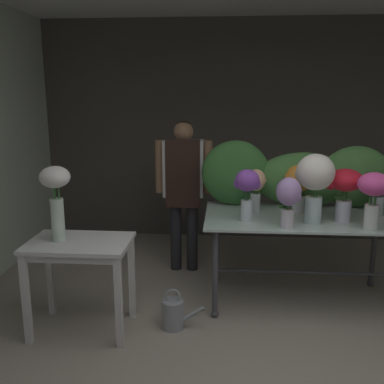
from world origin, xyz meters
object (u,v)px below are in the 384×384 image
at_px(vase_magenta_roses, 378,189).
at_px(side_table_white, 80,254).
at_px(vase_ivory_lilies, 315,179).
at_px(vase_violet_snapdragons, 247,188).
at_px(vase_crimson_anemones, 345,187).
at_px(vase_white_roses_tall, 56,193).
at_px(vase_sunset_freesia, 299,182).
at_px(watering_can, 174,313).
at_px(vase_peach_stock, 256,185).
at_px(vase_fuchsia_tulips, 374,192).
at_px(display_table_glass, 303,229).
at_px(florist, 184,180).
at_px(vase_lilac_carnations, 289,198).

bearing_deg(vase_magenta_roses, side_table_white, -163.77).
bearing_deg(vase_ivory_lilies, vase_violet_snapdragons, 178.33).
bearing_deg(vase_crimson_anemones, vase_white_roses_tall, -167.86).
distance_m(vase_sunset_freesia, watering_can, 1.60).
relative_size(vase_peach_stock, vase_sunset_freesia, 0.89).
height_order(vase_fuchsia_tulips, vase_magenta_roses, vase_fuchsia_tulips).
bearing_deg(display_table_glass, vase_fuchsia_tulips, -38.32).
bearing_deg(vase_fuchsia_tulips, vase_ivory_lilies, 160.73).
xyz_separation_m(vase_violet_snapdragons, vase_sunset_freesia, (0.49, 0.32, -0.01)).
distance_m(vase_sunset_freesia, vase_white_roses_tall, 2.10).
bearing_deg(vase_peach_stock, watering_can, -134.32).
distance_m(florist, vase_fuchsia_tulips, 1.89).
bearing_deg(display_table_glass, vase_magenta_roses, 6.98).
bearing_deg(side_table_white, vase_peach_stock, 28.87).
xyz_separation_m(display_table_glass, vase_white_roses_tall, (-1.98, -0.64, 0.44)).
bearing_deg(vase_lilac_carnations, florist, 132.82).
height_order(vase_fuchsia_tulips, vase_sunset_freesia, vase_fuchsia_tulips).
height_order(vase_lilac_carnations, watering_can, vase_lilac_carnations).
xyz_separation_m(vase_crimson_anemones, vase_white_roses_tall, (-2.28, -0.49, 0.02)).
bearing_deg(vase_white_roses_tall, florist, 56.58).
distance_m(florist, vase_crimson_anemones, 1.64).
height_order(vase_violet_snapdragons, vase_crimson_anemones, vase_crimson_anemones).
relative_size(vase_sunset_freesia, vase_crimson_anemones, 0.97).
xyz_separation_m(display_table_glass, vase_sunset_freesia, (-0.03, 0.12, 0.41)).
bearing_deg(vase_fuchsia_tulips, vase_magenta_roses, 66.56).
relative_size(side_table_white, vase_lilac_carnations, 1.91).
distance_m(vase_lilac_carnations, watering_can, 1.32).
height_order(side_table_white, vase_peach_stock, vase_peach_stock).
xyz_separation_m(vase_peach_stock, watering_can, (-0.68, -0.70, -0.93)).
relative_size(side_table_white, vase_sunset_freesia, 1.79).
xyz_separation_m(vase_sunset_freesia, vase_lilac_carnations, (-0.16, -0.48, -0.03)).
bearing_deg(vase_white_roses_tall, vase_magenta_roses, 15.29).
distance_m(vase_peach_stock, vase_white_roses_tall, 1.75).
distance_m(side_table_white, vase_white_roses_tall, 0.51).
distance_m(vase_sunset_freesia, vase_ivory_lilies, 0.36).
bearing_deg(vase_magenta_roses, vase_ivory_lilies, -154.71).
bearing_deg(vase_crimson_anemones, florist, 150.57).
relative_size(vase_fuchsia_tulips, vase_lilac_carnations, 1.12).
xyz_separation_m(florist, vase_sunset_freesia, (1.10, -0.53, 0.10)).
relative_size(vase_ivory_lilies, vase_crimson_anemones, 1.29).
height_order(display_table_glass, vase_sunset_freesia, vase_sunset_freesia).
relative_size(vase_sunset_freesia, watering_can, 1.25).
height_order(vase_violet_snapdragons, vase_sunset_freesia, vase_violet_snapdragons).
height_order(side_table_white, watering_can, side_table_white).
xyz_separation_m(vase_peach_stock, vase_fuchsia_tulips, (0.88, -0.50, 0.06)).
distance_m(florist, vase_ivory_lilies, 1.46).
distance_m(vase_lilac_carnations, vase_magenta_roses, 0.95).
relative_size(vase_peach_stock, vase_fuchsia_tulips, 0.85).
relative_size(vase_peach_stock, vase_magenta_roses, 1.06).
relative_size(florist, watering_can, 4.57).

